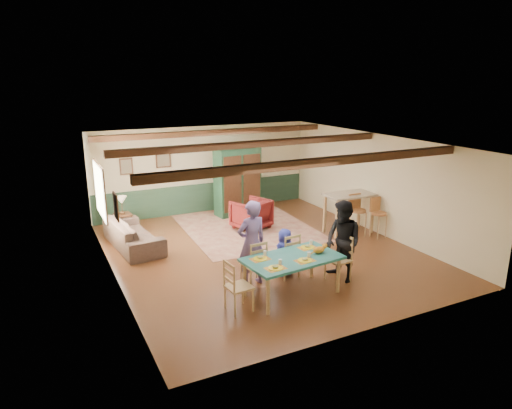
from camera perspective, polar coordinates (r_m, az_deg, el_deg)
name	(u,v)px	position (r m, az deg, el deg)	size (l,w,h in m)	color
floor	(262,252)	(11.29, 0.79, -5.91)	(8.00, 8.00, 0.00)	#4D2715
wall_back	(204,169)	(14.45, -6.46, 4.39)	(7.00, 0.02, 2.70)	beige
wall_left	(111,218)	(9.83, -17.66, -1.65)	(0.02, 8.00, 2.70)	beige
wall_right	(377,184)	(12.80, 14.91, 2.49)	(0.02, 8.00, 2.70)	beige
ceiling	(263,142)	(10.60, 0.85, 7.79)	(7.00, 8.00, 0.02)	beige
wainscot_back	(206,197)	(14.63, -6.33, 0.92)	(6.95, 0.03, 0.90)	#213D2B
ceiling_beam_front	(319,162)	(8.65, 7.84, 5.26)	(6.95, 0.16, 0.16)	black
ceiling_beam_mid	(255,144)	(10.96, -0.12, 7.58)	(6.95, 0.16, 0.16)	black
ceiling_beam_back	(215,132)	(13.32, -5.13, 8.97)	(6.95, 0.16, 0.16)	black
window_left	(100,191)	(11.42, -18.97, 1.63)	(0.06, 1.60, 1.30)	white
picture_left_wall	(116,207)	(9.16, -17.07, -0.25)	(0.04, 0.42, 0.52)	gray
picture_back_a	(163,158)	(13.96, -11.51, 5.66)	(0.45, 0.04, 0.55)	gray
picture_back_b	(126,167)	(13.75, -15.91, 4.59)	(0.38, 0.04, 0.48)	gray
dining_table	(292,276)	(9.06, 4.51, -8.92)	(1.87, 1.04, 0.78)	#1F6561
dining_chair_far_left	(254,263)	(9.37, -0.29, -7.31)	(0.44, 0.46, 0.99)	tan
dining_chair_far_right	(287,255)	(9.80, 3.89, -6.29)	(0.44, 0.46, 0.99)	tan
dining_chair_end_left	(239,286)	(8.42, -2.16, -10.10)	(0.44, 0.46, 0.99)	tan
dining_chair_end_right	(338,259)	(9.72, 10.25, -6.69)	(0.44, 0.46, 0.99)	tan
person_man	(252,243)	(9.29, -0.56, -4.85)	(0.65, 0.43, 1.80)	#635089
person_woman	(343,241)	(9.66, 10.82, -4.56)	(0.83, 0.65, 1.72)	black
person_child	(285,252)	(9.85, 3.61, -5.98)	(0.51, 0.33, 1.05)	#27309C
cat	(319,249)	(9.12, 7.88, -5.54)	(0.37, 0.15, 0.19)	orange
place_setting_near_left	(276,266)	(8.38, 2.46, -7.67)	(0.42, 0.31, 0.11)	yellow
place_setting_near_center	(305,258)	(8.75, 6.14, -6.70)	(0.42, 0.31, 0.11)	yellow
place_setting_far_left	(260,257)	(8.78, 0.53, -6.53)	(0.42, 0.31, 0.11)	yellow
place_setting_far_right	(307,245)	(9.40, 6.45, -5.09)	(0.42, 0.31, 0.11)	yellow
area_rug	(247,228)	(13.02, -1.14, -2.90)	(3.40, 4.04, 0.01)	#C5B18F
armoire	(238,180)	(14.05, -2.32, 3.10)	(1.55, 0.62, 2.19)	#143320
armchair	(251,214)	(12.84, -0.62, -1.20)	(0.91, 0.93, 0.85)	#480E11
sofa	(133,234)	(11.90, -15.12, -3.56)	(2.35, 0.92, 0.69)	#3D2D26
end_table	(123,223)	(13.04, -16.24, -2.29)	(0.44, 0.44, 0.54)	black
table_lamp	(122,205)	(12.89, -16.42, -0.09)	(0.28, 0.28, 0.50)	#D6B88B
counter_table	(348,213)	(12.75, 11.48, -1.07)	(1.32, 0.77, 1.10)	beige
bar_stool_left	(358,216)	(12.51, 12.63, -1.36)	(0.40, 0.44, 1.14)	#B77A47
bar_stool_right	(379,218)	(12.55, 15.12, -1.65)	(0.38, 0.42, 1.07)	#B77A47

